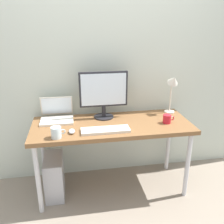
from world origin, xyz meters
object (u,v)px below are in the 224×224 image
Objects in this scene: laptop at (57,114)px; mouse at (72,131)px; desk at (112,130)px; keyboard at (105,130)px; glass_cup at (56,133)px; computer_tower at (55,176)px; desk_lamp at (173,86)px; coffee_mug at (167,119)px; monitor at (104,92)px.

mouse is (0.14, -0.35, -0.04)m from laptop.
desk is 4.81× the size of laptop.
keyboard is 0.30m from mouse.
glass_cup is at bearing -150.07° from mouse.
mouse is 0.60m from computer_tower.
mouse is (-1.06, -0.33, -0.29)m from desk_lamp.
coffee_mug reaches higher than desk.
monitor reaches higher than mouse.
monitor is at bearing 18.66° from computer_tower.
glass_cup reaches higher than desk.
laptop is (-0.53, 0.19, 0.12)m from desk.
mouse is at bearing -35.75° from computer_tower.
coffee_mug is (0.92, 0.08, 0.03)m from mouse.
keyboard is (0.44, -0.36, -0.05)m from laptop.
glass_cup is 0.30× the size of computer_tower.
computer_tower is (-1.12, 0.07, -0.57)m from coffee_mug.
monitor is at bearing 40.93° from glass_cup.
glass_cup is at bearing -71.71° from computer_tower.
desk_lamp is 1.03× the size of computer_tower.
desk_lamp is at bearing -0.93° from laptop.
desk is at bearing -165.38° from desk_lamp.
mouse is at bearing -175.13° from coffee_mug.
keyboard is 3.54× the size of glass_cup.
desk_lamp is 0.39m from coffee_mug.
laptop reaches higher than computer_tower.
desk_lamp is 0.98× the size of keyboard.
desk is 0.55m from coffee_mug.
computer_tower is at bearing 108.29° from glass_cup.
desk_lamp is 3.82× the size of coffee_mug.
keyboard is at bearing -171.42° from coffee_mug.
monitor reaches higher than laptop.
desk is 0.78m from desk_lamp.
desk_lamp reaches higher than keyboard.
desk_lamp reaches higher than mouse.
computer_tower is (-0.20, 0.15, -0.55)m from mouse.
coffee_mug is (0.53, -0.07, 0.11)m from desk.
keyboard is at bearing -155.76° from desk_lamp.
monitor is at bearing 157.21° from coffee_mug.
desk is 0.58m from laptop.
monitor is (-0.06, 0.17, 0.34)m from desk.
monitor is at bearing -179.96° from desk_lamp.
desk is 17.10× the size of mouse.
laptop is 0.73× the size of keyboard.
desk_lamp is 0.88m from keyboard.
glass_cup is 0.63m from computer_tower.
keyboard reaches higher than desk.
mouse is 0.15m from glass_cup.
coffee_mug is at bearing 8.29° from glass_cup.
monitor is 0.98m from computer_tower.
desk_lamp reaches higher than computer_tower.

